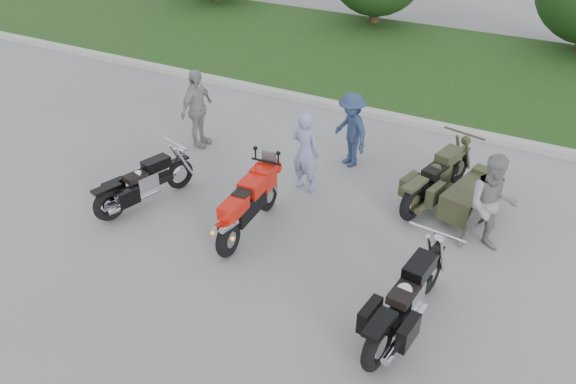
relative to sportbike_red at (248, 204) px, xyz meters
The scene contains 11 objects.
ground 0.74m from the sportbike_red, 50.60° to the right, with size 80.00×80.00×0.00m, color #9D9D97.
curb 5.69m from the sportbike_red, 87.13° to the left, with size 60.00×0.30×0.15m, color #B6B3AB.
grass_strip 9.82m from the sportbike_red, 88.34° to the left, with size 60.00×8.00×0.14m, color #2F521C.
sportbike_red is the anchor object (origin of this frame).
cruiser_left 2.22m from the sportbike_red, behind, with size 0.74×2.12×0.84m.
cruiser_right 3.27m from the sportbike_red, 17.02° to the right, with size 0.51×2.46×0.95m.
cruiser_sidecar 3.83m from the sportbike_red, 38.70° to the left, with size 1.52×2.40×0.94m.
person_stripe 1.80m from the sportbike_red, 83.05° to the left, with size 0.60×0.39×1.65m, color #8891BA.
person_grey 4.03m from the sportbike_red, 21.80° to the left, with size 0.86×0.67×1.76m, color gray.
person_denim 3.15m from the sportbike_red, 79.18° to the left, with size 1.04×0.60×1.61m, color navy.
person_back 3.59m from the sportbike_red, 139.71° to the left, with size 1.04×0.43×1.77m, color #9A9C96.
Camera 1 is at (4.14, -6.38, 5.90)m, focal length 35.00 mm.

